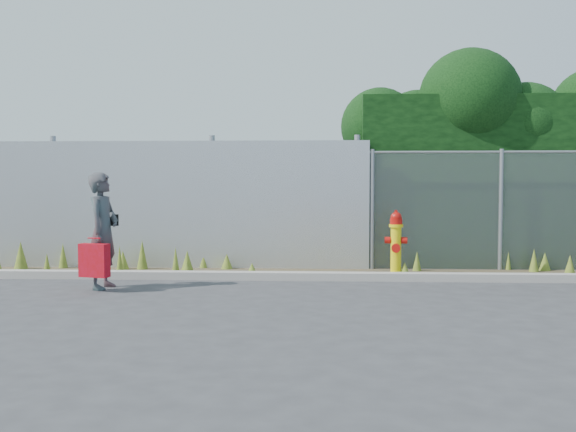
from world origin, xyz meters
The scene contains 10 objects.
ground centered at (0.00, 0.00, 0.00)m, with size 80.00×80.00×0.00m, color #363638.
curb centered at (0.00, 1.80, 0.06)m, with size 16.00×0.22×0.12m, color gray.
weed_strip centered at (-1.10, 2.47, 0.11)m, with size 16.00×1.29×0.50m.
corrugated_fence centered at (-3.25, 3.01, 1.10)m, with size 8.50×0.21×2.30m.
chainlink_fence centered at (4.25, 3.00, 1.03)m, with size 6.50×0.07×2.05m.
hedge centered at (4.38, 4.00, 2.02)m, with size 7.65×2.11×3.89m.
fire_hydrant centered at (1.37, 2.27, 0.51)m, with size 0.35×0.31×1.05m.
woman centered at (-2.87, 0.90, 0.81)m, with size 0.59×0.39×1.63m, color #0F6063.
red_tote_bag centered at (-2.89, 0.60, 0.43)m, with size 0.41×0.15×0.54m.
black_shoulder_bag centered at (-2.83, 1.13, 0.95)m, with size 0.22×0.09×0.16m.
Camera 1 is at (0.16, -7.91, 1.49)m, focal length 40.00 mm.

